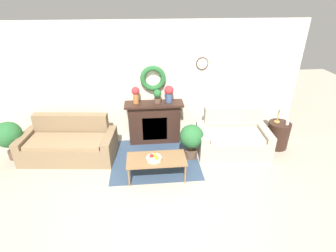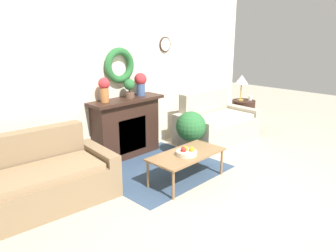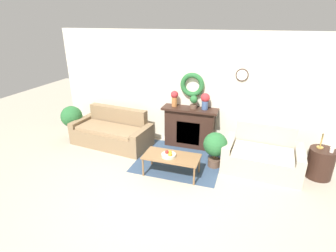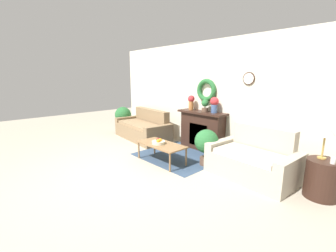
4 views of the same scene
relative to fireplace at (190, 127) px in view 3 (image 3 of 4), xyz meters
name	(u,v)px [view 3 (image 3 of 4)]	position (x,y,z in m)	size (l,w,h in m)	color
ground_plane	(153,206)	(-0.04, -2.38, -0.50)	(16.00, 16.00, 0.00)	#ADA38E
floor_rug	(179,160)	(-0.03, -0.76, -0.50)	(1.82, 1.65, 0.01)	#334760
wall_back	(191,90)	(-0.04, 0.20, 0.86)	(6.80, 0.18, 2.70)	beige
fireplace	(190,127)	(0.00, 0.00, 0.00)	(1.31, 0.41, 0.99)	#331E16
couch_left	(112,133)	(-1.84, -0.49, -0.20)	(2.01, 1.07, 0.87)	#846B4C
loveseat_right	(262,156)	(1.68, -0.60, -0.19)	(1.58, 1.00, 0.92)	#B2A893
coffee_table	(171,158)	(-0.03, -1.35, -0.12)	(1.12, 0.55, 0.41)	olive
fruit_bowl	(169,155)	(-0.08, -1.39, -0.05)	(0.29, 0.29, 0.12)	beige
side_table_by_loveseat	(320,163)	(2.77, -0.53, -0.20)	(0.48, 0.48, 0.61)	#331E16
table_lamp	(325,127)	(2.70, -0.48, 0.54)	(0.27, 0.27, 0.54)	#B28E42
mug	(332,150)	(2.87, -0.61, 0.16)	(0.07, 0.07, 0.10)	silver
vase_on_mantel_left	(174,97)	(-0.39, 0.01, 0.71)	(0.18, 0.18, 0.38)	#AD6B38
vase_on_mantel_right	(205,100)	(0.34, 0.01, 0.71)	(0.21, 0.21, 0.38)	#3D5684
potted_plant_on_mantel	(194,101)	(0.08, -0.01, 0.66)	(0.18, 0.18, 0.31)	brown
potted_plant_floor_by_couch	(72,118)	(-3.03, -0.44, 0.05)	(0.54, 0.54, 0.85)	brown
potted_plant_floor_by_loveseat	(215,146)	(0.74, -0.77, -0.02)	(0.50, 0.50, 0.77)	brown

